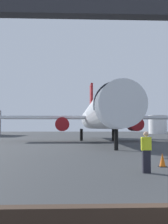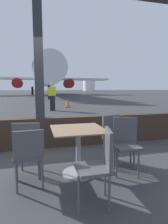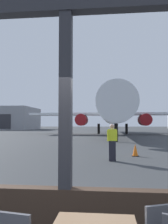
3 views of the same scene
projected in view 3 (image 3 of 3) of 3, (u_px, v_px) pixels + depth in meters
name	position (u px, v px, depth m)	size (l,w,h in m)	color
ground_plane	(104.00, 133.00, 43.47)	(220.00, 220.00, 0.00)	#383A3D
window_frame	(66.00, 150.00, 3.80)	(8.20, 0.24, 3.85)	#38281E
airplane	(113.00, 112.00, 37.71)	(27.89, 37.25, 10.64)	silver
ground_crew_worker	(112.00, 142.00, 11.02)	(0.49, 0.36, 1.74)	black
traffic_cone	(135.00, 150.00, 12.63)	(0.36, 0.36, 0.66)	orange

